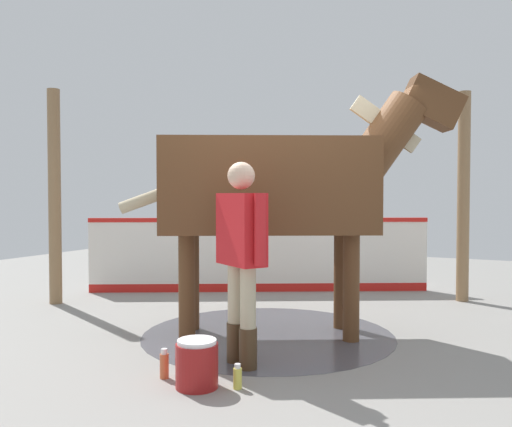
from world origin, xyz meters
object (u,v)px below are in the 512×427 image
object	(u,v)px
handler	(241,248)
wash_bucket	(197,364)
bottle_spray	(164,365)
horse	(280,186)
bottle_shampoo	(238,377)

from	to	relation	value
handler	wash_bucket	size ratio (longest dim) A/B	4.76
handler	bottle_spray	world-z (taller)	handler
horse	bottle_shampoo	xyz separation A→B (m)	(0.32, -1.54, -1.43)
wash_bucket	bottle_spray	bearing A→B (deg)	170.22
horse	bottle_spray	size ratio (longest dim) A/B	13.75
horse	bottle_shampoo	distance (m)	2.12
handler	bottle_shampoo	xyz separation A→B (m)	(0.22, -0.49, -0.89)
horse	wash_bucket	world-z (taller)	horse
horse	bottle_shampoo	size ratio (longest dim) A/B	17.23
horse	handler	xyz separation A→B (m)	(0.10, -1.04, -0.54)
horse	wash_bucket	xyz separation A→B (m)	(0.04, -1.64, -1.34)
wash_bucket	bottle_spray	world-z (taller)	wash_bucket
horse	handler	distance (m)	1.18
handler	wash_bucket	world-z (taller)	handler
handler	bottle_spray	size ratio (longest dim) A/B	7.33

